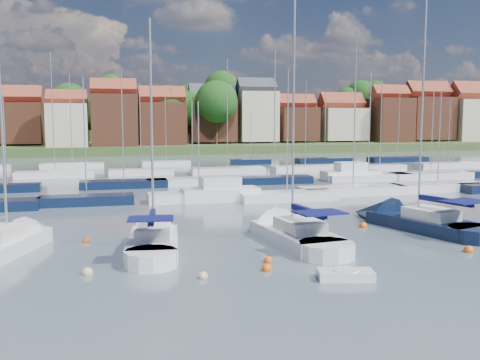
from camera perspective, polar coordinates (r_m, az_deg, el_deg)
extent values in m
plane|color=#4E5C6A|center=(69.46, -1.28, 0.37)|extent=(260.00, 260.00, 0.00)
cube|color=white|center=(30.91, -9.21, -7.04)|extent=(3.54, 6.85, 1.20)
cone|color=white|center=(34.91, -8.95, -5.46)|extent=(3.11, 3.51, 2.73)
cylinder|color=white|center=(27.74, -9.48, -8.62)|extent=(3.06, 3.06, 1.20)
cube|color=silver|center=(30.26, -9.28, -5.49)|extent=(2.24, 2.95, 0.70)
cylinder|color=#B2B2B7|center=(30.52, -9.41, 5.44)|extent=(0.14, 0.14, 12.14)
cylinder|color=#B2B2B7|center=(29.20, -9.38, -4.23)|extent=(0.56, 3.63, 0.10)
cube|color=#0E1048|center=(29.17, -9.39, -3.94)|extent=(0.74, 3.47, 0.35)
cube|color=#0E1048|center=(27.98, -9.49, -4.07)|extent=(2.51, 1.92, 0.08)
cube|color=white|center=(32.58, 5.97, -6.28)|extent=(3.86, 7.62, 1.20)
cone|color=white|center=(36.63, 2.75, -4.82)|extent=(3.43, 3.88, 3.05)
cylinder|color=white|center=(29.45, 9.20, -7.72)|extent=(3.38, 3.38, 1.20)
cube|color=silver|center=(31.94, 6.40, -4.81)|extent=(2.47, 3.27, 0.70)
cylinder|color=#B2B2B7|center=(32.23, 5.72, 6.81)|extent=(0.14, 0.14, 13.56)
cylinder|color=#B2B2B7|center=(30.89, 7.28, -3.60)|extent=(0.56, 4.05, 0.10)
cube|color=#0E1048|center=(30.87, 7.29, -3.33)|extent=(0.74, 3.87, 0.35)
cube|color=#0E1048|center=(29.70, 8.49, -3.44)|extent=(2.78, 2.11, 0.08)
cube|color=black|center=(38.29, 19.04, -4.68)|extent=(5.30, 8.27, 1.20)
cone|color=black|center=(41.45, 13.93, -3.68)|extent=(4.15, 4.50, 3.19)
cylinder|color=black|center=(36.03, 23.75, -5.57)|extent=(3.99, 3.99, 1.20)
cube|color=silver|center=(37.79, 19.71, -3.38)|extent=(3.08, 3.71, 0.70)
cylinder|color=#B2B2B7|center=(37.95, 18.86, 7.17)|extent=(0.14, 0.14, 14.52)
cylinder|color=#B2B2B7|center=(37.01, 21.04, -2.31)|extent=(1.35, 4.10, 0.10)
cube|color=#0E1048|center=(36.99, 21.05, -2.08)|extent=(1.47, 3.96, 0.35)
cube|color=#0E1048|center=(36.15, 22.79, -2.10)|extent=(3.16, 2.63, 0.08)
cube|color=white|center=(32.89, -23.90, -6.69)|extent=(4.76, 7.04, 1.20)
cone|color=white|center=(36.40, -20.75, -5.32)|extent=(3.62, 3.90, 2.71)
cylinder|color=#B2B2B7|center=(32.49, -24.03, 4.63)|extent=(0.14, 0.14, 11.70)
cube|color=white|center=(25.81, 11.18, -9.96)|extent=(2.79, 1.78, 0.51)
cylinder|color=white|center=(25.77, 11.19, -9.66)|extent=(1.20, 1.20, 0.32)
sphere|color=beige|center=(27.16, -15.96, -9.66)|extent=(0.52, 0.52, 0.52)
sphere|color=#D85914|center=(26.80, 2.87, -9.63)|extent=(0.51, 0.51, 0.51)
sphere|color=#D85914|center=(28.25, 3.04, -8.78)|extent=(0.49, 0.49, 0.49)
sphere|color=#D85914|center=(32.97, 23.22, -7.08)|extent=(0.55, 0.55, 0.55)
sphere|color=#D85914|center=(38.09, 13.00, -4.93)|extent=(0.55, 0.55, 0.55)
sphere|color=beige|center=(25.61, -3.95, -10.41)|extent=(0.45, 0.45, 0.45)
sphere|color=#D85914|center=(34.00, -16.07, -6.40)|extent=(0.48, 0.48, 0.48)
cube|color=black|center=(48.40, -16.03, -2.17)|extent=(8.01, 2.24, 1.00)
cylinder|color=#B2B2B7|center=(47.90, -16.24, 4.44)|extent=(0.12, 0.12, 10.16)
cube|color=white|center=(48.73, -4.40, -1.87)|extent=(9.22, 2.58, 1.00)
cylinder|color=#B2B2B7|center=(48.27, -4.44, 3.52)|extent=(0.12, 0.12, 8.18)
cube|color=white|center=(49.17, 5.04, -1.80)|extent=(8.78, 2.46, 1.00)
cylinder|color=#B2B2B7|center=(48.67, 5.11, 5.24)|extent=(0.12, 0.12, 11.06)
cube|color=white|center=(53.97, 11.95, -1.18)|extent=(10.79, 3.02, 1.00)
cylinder|color=#B2B2B7|center=(53.51, 12.16, 7.27)|extent=(0.12, 0.12, 14.87)
cube|color=white|center=(59.20, 20.30, -0.77)|extent=(10.13, 2.84, 1.00)
cylinder|color=#B2B2B7|center=(58.80, 20.51, 4.36)|extent=(0.12, 0.12, 9.59)
cube|color=white|center=(48.88, -2.09, -1.66)|extent=(7.00, 2.60, 1.40)
cube|color=white|center=(48.74, -2.10, -0.38)|extent=(3.50, 2.20, 1.30)
cube|color=black|center=(59.54, -23.57, -0.87)|extent=(6.54, 1.83, 1.00)
cylinder|color=#B2B2B7|center=(59.14, -23.80, 4.11)|extent=(0.12, 0.12, 9.37)
cube|color=black|center=(59.40, -12.28, -0.49)|extent=(9.30, 2.60, 1.00)
cylinder|color=#B2B2B7|center=(58.98, -12.43, 5.54)|extent=(0.12, 0.12, 11.48)
cube|color=white|center=(60.50, -5.07, -0.24)|extent=(10.40, 2.91, 1.00)
cylinder|color=#B2B2B7|center=(60.12, -5.12, 4.39)|extent=(0.12, 0.12, 8.77)
cube|color=black|center=(61.98, 3.67, -0.07)|extent=(8.80, 2.46, 1.00)
cylinder|color=#B2B2B7|center=(61.58, 3.72, 7.04)|extent=(0.12, 0.12, 14.33)
cube|color=white|center=(66.49, 13.52, 0.21)|extent=(10.73, 3.00, 1.00)
cylinder|color=#B2B2B7|center=(66.11, 13.67, 5.88)|extent=(0.12, 0.12, 12.14)
cube|color=white|center=(70.64, 19.66, 0.37)|extent=(10.48, 2.93, 1.00)
cylinder|color=#B2B2B7|center=(70.29, 19.83, 4.95)|extent=(0.12, 0.12, 10.28)
cube|color=white|center=(66.35, 11.71, 0.38)|extent=(7.00, 2.60, 1.40)
cube|color=white|center=(66.24, 11.73, 1.32)|extent=(3.50, 2.20, 1.30)
cube|color=white|center=(72.14, -19.13, 0.52)|extent=(9.71, 2.72, 1.00)
cylinder|color=#B2B2B7|center=(71.79, -19.36, 6.83)|extent=(0.12, 0.12, 14.88)
cube|color=white|center=(72.31, -10.49, 0.78)|extent=(8.49, 2.38, 1.00)
cylinder|color=#B2B2B7|center=(71.97, -10.59, 5.66)|extent=(0.12, 0.12, 11.31)
cube|color=white|center=(73.26, -1.34, 0.96)|extent=(10.16, 2.85, 1.00)
cylinder|color=#B2B2B7|center=(72.92, -1.36, 7.07)|extent=(0.12, 0.12, 14.59)
cube|color=white|center=(76.71, 6.96, 1.17)|extent=(9.53, 2.67, 1.00)
cylinder|color=#B2B2B7|center=(76.38, 7.02, 5.99)|extent=(0.12, 0.12, 11.91)
cube|color=white|center=(80.10, 14.67, 1.23)|extent=(7.62, 2.13, 1.00)
cylinder|color=#B2B2B7|center=(79.78, 14.81, 5.93)|extent=(0.12, 0.12, 12.13)
cube|color=white|center=(87.44, 21.27, 1.42)|extent=(10.17, 2.85, 1.00)
cylinder|color=#B2B2B7|center=(87.17, 21.42, 4.94)|extent=(0.12, 0.12, 9.73)
cube|color=white|center=(84.30, -17.44, 1.39)|extent=(9.24, 2.59, 1.00)
cylinder|color=#B2B2B7|center=(84.00, -17.61, 6.21)|extent=(0.12, 0.12, 13.17)
cube|color=white|center=(85.42, -7.88, 1.70)|extent=(7.57, 2.12, 1.00)
cylinder|color=#B2B2B7|center=(85.14, -7.94, 5.47)|extent=(0.12, 0.12, 10.24)
cube|color=black|center=(88.22, 1.17, 1.91)|extent=(6.58, 1.84, 1.00)
cylinder|color=#B2B2B7|center=(87.97, 1.17, 4.83)|extent=(0.12, 0.12, 8.01)
cube|color=black|center=(92.47, 9.01, 2.04)|extent=(9.92, 2.78, 1.00)
cylinder|color=#B2B2B7|center=(92.21, 9.07, 5.74)|extent=(0.12, 0.12, 10.92)
cube|color=black|center=(97.60, 16.47, 2.09)|extent=(10.55, 2.95, 1.00)
cylinder|color=#B2B2B7|center=(97.35, 16.59, 5.76)|extent=(0.12, 0.12, 11.51)
cube|color=#415128|center=(145.31, -8.12, 3.64)|extent=(200.00, 70.00, 3.00)
cube|color=#415128|center=(170.03, -9.05, 5.62)|extent=(200.00, 60.00, 14.00)
cube|color=brown|center=(126.41, -22.61, 5.63)|extent=(10.37, 9.97, 8.73)
cube|color=brown|center=(126.50, -22.72, 8.18)|extent=(10.57, 5.13, 5.13)
cube|color=beige|center=(116.55, -17.89, 5.54)|extent=(8.09, 8.80, 8.96)
cube|color=brown|center=(116.61, -17.99, 8.23)|extent=(8.25, 4.00, 4.00)
cube|color=brown|center=(117.26, -13.27, 6.18)|extent=(9.36, 10.17, 10.97)
cube|color=brown|center=(117.43, -13.36, 9.41)|extent=(9.54, 4.63, 4.63)
cube|color=brown|center=(119.61, -8.31, 5.91)|extent=(9.90, 8.56, 9.42)
cube|color=brown|center=(119.70, -8.36, 8.75)|extent=(10.10, 4.90, 4.90)
cube|color=brown|center=(126.36, -3.04, 6.29)|extent=(10.59, 8.93, 9.49)
cube|color=#383A42|center=(126.48, -3.05, 9.03)|extent=(10.80, 5.24, 5.24)
cube|color=beige|center=(128.03, 1.73, 6.78)|extent=(9.01, 8.61, 11.65)
cube|color=#383A42|center=(128.25, 1.74, 9.88)|extent=(9.19, 4.46, 4.46)
cube|color=brown|center=(132.42, 5.97, 5.95)|extent=(9.10, 9.34, 8.00)
cube|color=brown|center=(132.47, 5.99, 8.17)|extent=(9.28, 4.50, 4.50)
cube|color=beige|center=(136.56, 10.69, 5.87)|extent=(10.86, 9.59, 7.88)
cube|color=brown|center=(136.61, 10.74, 8.08)|extent=(11.07, 5.37, 5.37)
cube|color=brown|center=(139.59, 15.59, 6.14)|extent=(9.18, 9.96, 10.97)
cube|color=brown|center=(139.73, 15.68, 8.85)|extent=(9.36, 4.54, 4.54)
cube|color=brown|center=(146.67, 19.24, 6.22)|extent=(11.39, 9.67, 10.76)
cube|color=brown|center=(146.84, 19.34, 8.86)|extent=(11.62, 5.64, 5.64)
cube|color=beige|center=(152.62, 23.67, 5.81)|extent=(12.95, 8.52, 10.80)
cube|color=brown|center=(152.76, 23.79, 8.43)|extent=(13.21, 6.41, 6.41)
cylinder|color=#382619|center=(160.05, 12.69, 6.75)|extent=(0.50, 0.50, 4.47)
sphere|color=#1F561B|center=(160.20, 12.75, 8.92)|extent=(8.18, 8.18, 8.18)
cylinder|color=#382619|center=(124.73, -5.51, 4.83)|extent=(0.50, 0.50, 4.46)
sphere|color=#1F561B|center=(124.70, -5.54, 7.61)|extent=(8.15, 8.15, 8.15)
cylinder|color=#382619|center=(144.29, -1.96, 6.97)|extent=(0.50, 0.50, 5.15)
sphere|color=#1F561B|center=(144.51, -1.97, 9.74)|extent=(9.41, 9.41, 9.41)
cylinder|color=#382619|center=(143.64, -13.56, 6.84)|extent=(0.50, 0.50, 4.56)
sphere|color=#1F561B|center=(143.82, -13.62, 9.30)|extent=(8.34, 8.34, 8.34)
cylinder|color=#382619|center=(132.82, -17.64, 4.81)|extent=(0.50, 0.50, 5.15)
sphere|color=#1F561B|center=(132.83, -17.75, 7.82)|extent=(9.42, 9.42, 9.42)
cylinder|color=#382619|center=(136.61, -24.13, 5.67)|extent=(0.50, 0.50, 3.42)
sphere|color=#1F561B|center=(136.67, -24.23, 7.62)|extent=(6.26, 6.26, 6.26)
cylinder|color=#382619|center=(135.26, -1.75, 4.84)|extent=(0.50, 0.50, 3.77)
sphere|color=#1F561B|center=(135.21, -1.76, 7.01)|extent=(6.89, 6.89, 6.89)
cylinder|color=#382619|center=(120.80, -2.52, 4.98)|extent=(0.50, 0.50, 5.21)
sphere|color=#1F561B|center=(120.82, -2.54, 8.34)|extent=(9.53, 9.53, 9.53)
cylinder|color=#382619|center=(150.44, 16.80, 4.59)|extent=(0.50, 0.50, 2.97)
sphere|color=#1F561B|center=(150.37, 16.85, 6.13)|extent=(5.44, 5.44, 5.44)
cylinder|color=#382619|center=(121.95, -7.51, 4.86)|extent=(0.50, 0.50, 4.84)
sphere|color=#1F561B|center=(121.94, -7.55, 7.95)|extent=(8.85, 8.85, 8.85)
cylinder|color=#382619|center=(158.43, 11.33, 6.66)|extent=(0.50, 0.50, 3.72)
sphere|color=#1F561B|center=(158.53, 11.37, 8.48)|extent=(6.80, 6.80, 6.80)
cylinder|color=#382619|center=(139.97, 15.61, 4.72)|extent=(0.50, 0.50, 4.05)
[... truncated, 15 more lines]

